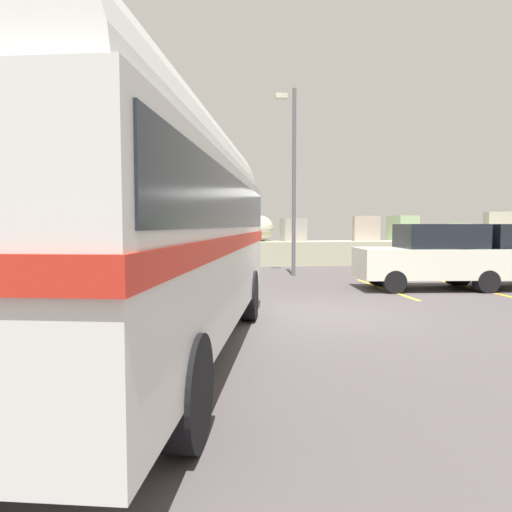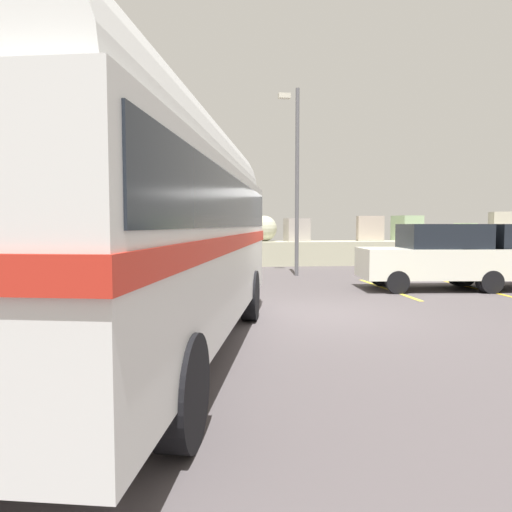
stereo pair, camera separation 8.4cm
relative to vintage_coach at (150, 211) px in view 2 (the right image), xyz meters
The scene contains 6 objects.
ground 4.54m from the vintage_coach, 42.79° to the left, with size 32.00×26.00×0.02m.
breakwater 14.97m from the vintage_coach, 77.47° to the left, with size 31.36×2.42×2.49m.
parking_lines 10.77m from the vintage_coach, 36.23° to the left, with size 5.32×4.40×0.01m.
vintage_coach is the anchor object (origin of this frame).
parked_car_nearest 9.47m from the vintage_coach, 39.47° to the left, with size 4.23×2.06×1.86m.
lamp_post 11.01m from the vintage_coach, 68.32° to the left, with size 0.65×0.87×6.68m.
Camera 2 is at (-2.23, -9.30, 1.86)m, focal length 32.77 mm.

